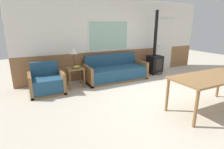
{
  "coord_description": "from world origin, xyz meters",
  "views": [
    {
      "loc": [
        -3.16,
        -2.99,
        1.81
      ],
      "look_at": [
        -1.2,
        0.93,
        0.56
      ],
      "focal_mm": 28.0,
      "sensor_mm": 36.0,
      "label": 1
    }
  ],
  "objects_px": {
    "dining_table": "(212,79)",
    "armchair": "(47,84)",
    "couch": "(116,72)",
    "wood_stove": "(155,60)",
    "table_lamp": "(73,52)",
    "side_table": "(75,72)"
  },
  "relations": [
    {
      "from": "couch",
      "to": "armchair",
      "type": "height_order",
      "value": "couch"
    },
    {
      "from": "dining_table",
      "to": "table_lamp",
      "type": "bearing_deg",
      "value": 127.84
    },
    {
      "from": "wood_stove",
      "to": "table_lamp",
      "type": "bearing_deg",
      "value": -179.62
    },
    {
      "from": "couch",
      "to": "armchair",
      "type": "bearing_deg",
      "value": -174.26
    },
    {
      "from": "table_lamp",
      "to": "armchair",
      "type": "bearing_deg",
      "value": -163.92
    },
    {
      "from": "table_lamp",
      "to": "dining_table",
      "type": "xyz_separation_m",
      "value": [
        2.22,
        -2.85,
        -0.36
      ]
    },
    {
      "from": "dining_table",
      "to": "armchair",
      "type": "bearing_deg",
      "value": 139.55
    },
    {
      "from": "armchair",
      "to": "side_table",
      "type": "distance_m",
      "value": 0.87
    },
    {
      "from": "dining_table",
      "to": "wood_stove",
      "type": "height_order",
      "value": "wood_stove"
    },
    {
      "from": "side_table",
      "to": "table_lamp",
      "type": "relative_size",
      "value": 1.01
    },
    {
      "from": "side_table",
      "to": "wood_stove",
      "type": "xyz_separation_m",
      "value": [
        3.09,
        0.1,
        0.07
      ]
    },
    {
      "from": "couch",
      "to": "wood_stove",
      "type": "distance_m",
      "value": 1.71
    },
    {
      "from": "couch",
      "to": "armchair",
      "type": "distance_m",
      "value": 2.25
    },
    {
      "from": "table_lamp",
      "to": "wood_stove",
      "type": "height_order",
      "value": "wood_stove"
    },
    {
      "from": "wood_stove",
      "to": "dining_table",
      "type": "bearing_deg",
      "value": -106.78
    },
    {
      "from": "couch",
      "to": "dining_table",
      "type": "bearing_deg",
      "value": -73.91
    },
    {
      "from": "wood_stove",
      "to": "couch",
      "type": "bearing_deg",
      "value": -178.7
    },
    {
      "from": "couch",
      "to": "armchair",
      "type": "xyz_separation_m",
      "value": [
        -2.24,
        -0.23,
        0.0
      ]
    },
    {
      "from": "dining_table",
      "to": "wood_stove",
      "type": "bearing_deg",
      "value": 73.22
    },
    {
      "from": "table_lamp",
      "to": "dining_table",
      "type": "distance_m",
      "value": 3.63
    },
    {
      "from": "couch",
      "to": "table_lamp",
      "type": "relative_size",
      "value": 3.57
    },
    {
      "from": "couch",
      "to": "side_table",
      "type": "bearing_deg",
      "value": -177.29
    }
  ]
}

